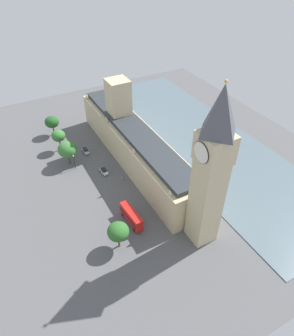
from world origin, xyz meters
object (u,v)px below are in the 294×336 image
Objects in this scene: street_lamp_far_end at (74,159)px; car_silver_corner at (86,151)px; parliament_building at (134,142)px; car_white_opposite_hall at (104,171)px; plane_tree_under_trees at (118,232)px; double_decker_bus_kerbside at (131,216)px; clock_tower at (211,170)px; plane_tree_trailing at (52,122)px; pedestrian_by_river_gate at (122,179)px; plane_tree_leading at (58,136)px; plane_tree_near_tower at (67,149)px.

car_silver_corner is at bearing -130.76° from street_lamp_far_end.
parliament_building reaches higher than car_white_opposite_hall.
parliament_building reaches higher than plane_tree_under_trees.
car_white_opposite_hall is at bearing -96.95° from double_decker_bus_kerbside.
plane_tree_under_trees is at bearing -19.42° from clock_tower.
parliament_building is at bearing 139.07° from car_silver_corner.
plane_tree_under_trees reaches higher than plane_tree_trailing.
parliament_building reaches higher than pedestrian_by_river_gate.
clock_tower is 70.75m from plane_tree_leading.
clock_tower is 58.09m from street_lamp_far_end.
parliament_building is 8.56× the size of plane_tree_trailing.
parliament_building is at bearing 125.29° from plane_tree_trailing.
parliament_building is 42.47m from plane_tree_under_trees.
plane_tree_near_tower reaches higher than street_lamp_far_end.
parliament_building is 40.27m from plane_tree_trailing.
pedestrian_by_river_gate is at bearing 115.64° from plane_tree_leading.
car_silver_corner is 11.26m from street_lamp_far_end.
parliament_building is at bearing 159.08° from plane_tree_near_tower.
plane_tree_leading reaches higher than double_decker_bus_kerbside.
plane_tree_under_trees reaches higher than car_white_opposite_hall.
plane_tree_under_trees reaches higher than car_silver_corner.
plane_tree_near_tower reaches higher than plane_tree_trailing.
plane_tree_leading reaches higher than car_silver_corner.
car_silver_corner is 1.04× the size of car_white_opposite_hall.
parliament_building is at bearing -171.71° from car_white_opposite_hall.
plane_tree_trailing is (7.62, -19.62, 5.47)m from car_silver_corner.
plane_tree_trailing is (7.73, -62.16, 3.73)m from double_decker_bus_kerbside.
plane_tree_leading is (23.93, -19.88, -1.10)m from parliament_building.
car_silver_corner is 0.71× the size of street_lamp_far_end.
street_lamp_far_end is at bearing 164.57° from pedestrian_by_river_gate.
plane_tree_trailing is at bearing -89.58° from plane_tree_under_trees.
pedestrian_by_river_gate is 29.75m from plane_tree_under_trees.
car_silver_corner is (15.89, -57.17, -24.54)m from clock_tower.
parliament_building is 25.23m from plane_tree_near_tower.
plane_tree_near_tower reaches higher than plane_tree_leading.
clock_tower is (-0.27, 43.94, 17.49)m from parliament_building.
plane_tree_near_tower is 1.58× the size of street_lamp_far_end.
plane_tree_near_tower is at bearing -20.92° from parliament_building.
car_silver_corner is at bearing -40.25° from parliament_building.
parliament_building reaches higher than double_decker_bus_kerbside.
plane_tree_under_trees is (13.01, 26.14, 5.71)m from pedestrian_by_river_gate.
car_white_opposite_hall is at bearing 10.85° from parliament_building.
parliament_building is 7.74× the size of plane_tree_near_tower.
clock_tower reaches higher than plane_tree_trailing.
clock_tower is at bearing 90.35° from parliament_building.
street_lamp_far_end is at bearing 48.56° from car_silver_corner.
plane_tree_under_trees is 55.73m from plane_tree_leading.
plane_tree_trailing is at bearing 141.17° from pedestrian_by_river_gate.
pedestrian_by_river_gate is at bearing 131.03° from street_lamp_far_end.
plane_tree_leading is (14.20, -29.57, 6.14)m from pedestrian_by_river_gate.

